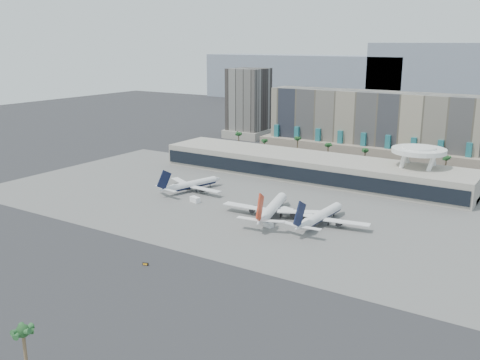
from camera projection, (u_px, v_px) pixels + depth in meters
The scene contains 14 objects.
ground at pixel (182, 239), 199.32m from camera, with size 900.00×900.00×0.00m, color #232326.
apron_pad at pixel (257, 203), 244.07m from camera, with size 260.00×130.00×0.06m, color #5B5B59.
hotel at pixel (370, 132), 331.78m from camera, with size 140.00×30.00×42.00m.
office_tower at pixel (249, 107), 406.07m from camera, with size 30.00×30.00×52.00m.
terminal at pixel (310, 166), 287.06m from camera, with size 170.00×32.50×14.50m.
saucer_structure at pixel (419, 154), 260.26m from camera, with size 26.00×26.00×21.89m.
palm_row at pixel (347, 149), 311.00m from camera, with size 157.80×2.80×13.10m.
airliner_left at pixel (192, 184), 262.63m from camera, with size 36.25×37.58×13.28m.
airliner_centre at pixel (272, 208), 223.20m from camera, with size 43.34×44.97×15.85m.
airliner_right at pixel (320, 216), 214.07m from camera, with size 40.51×41.74×14.40m.
service_vehicle_a at pixel (195, 200), 244.71m from camera, with size 5.11×2.50×2.50m, color white.
service_vehicle_b at pixel (268, 225), 211.69m from camera, with size 3.72×2.12×1.91m, color silver.
taxiway_sign at pixel (145, 264), 175.78m from camera, with size 2.07×0.93×0.95m.
near_palm_b at pixel (24, 338), 108.88m from camera, with size 6.00×6.00×15.91m.
Camera 1 is at (119.76, -145.71, 71.53)m, focal length 40.00 mm.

